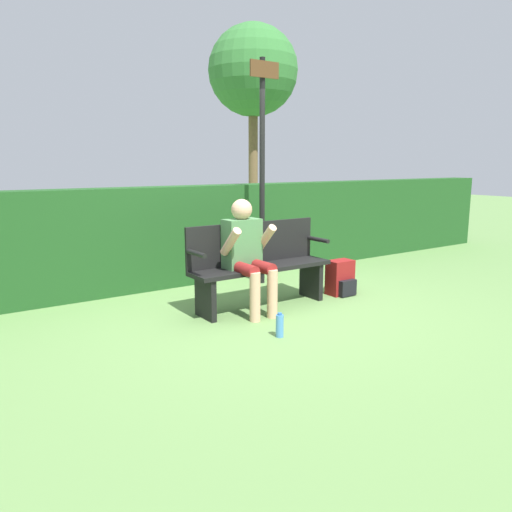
{
  "coord_description": "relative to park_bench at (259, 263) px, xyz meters",
  "views": [
    {
      "loc": [
        -3.1,
        -4.4,
        1.6
      ],
      "look_at": [
        -0.15,
        -0.1,
        0.62
      ],
      "focal_mm": 35.0,
      "sensor_mm": 36.0,
      "label": 1
    }
  ],
  "objects": [
    {
      "name": "backpack",
      "position": [
        1.11,
        -0.16,
        -0.29
      ],
      "size": [
        0.31,
        0.28,
        0.42
      ],
      "color": "maroon",
      "rests_on": "ground"
    },
    {
      "name": "tree",
      "position": [
        3.37,
        5.07,
        3.05
      ],
      "size": [
        1.98,
        1.98,
        4.57
      ],
      "color": "brown",
      "rests_on": "ground"
    },
    {
      "name": "water_bottle",
      "position": [
        -0.42,
        -0.95,
        -0.38
      ],
      "size": [
        0.07,
        0.07,
        0.23
      ],
      "color": "#4C8CCC",
      "rests_on": "ground"
    },
    {
      "name": "ground_plane",
      "position": [
        0.0,
        -0.06,
        -0.49
      ],
      "size": [
        40.0,
        40.0,
        0.0
      ],
      "primitive_type": "plane",
      "color": "#668E4C"
    },
    {
      "name": "hedge_back",
      "position": [
        0.0,
        1.48,
        0.16
      ],
      "size": [
        12.0,
        0.39,
        1.29
      ],
      "color": "#1E4C1E",
      "rests_on": "ground"
    },
    {
      "name": "person_seated",
      "position": [
        -0.24,
        -0.12,
        0.19
      ],
      "size": [
        0.53,
        0.58,
        1.22
      ],
      "color": "#4C7F4C",
      "rests_on": "ground"
    },
    {
      "name": "park_bench",
      "position": [
        0.0,
        0.0,
        0.0
      ],
      "size": [
        1.67,
        0.4,
        0.94
      ],
      "color": "black",
      "rests_on": "ground"
    },
    {
      "name": "signpost",
      "position": [
        0.67,
        0.88,
        1.11
      ],
      "size": [
        0.43,
        0.09,
        2.88
      ],
      "color": "black",
      "rests_on": "ground"
    }
  ]
}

